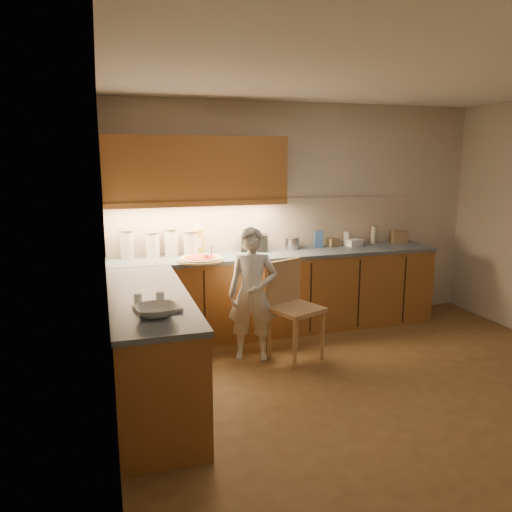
{
  "coord_description": "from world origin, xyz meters",
  "views": [
    {
      "loc": [
        -2.27,
        -3.52,
        2.0
      ],
      "look_at": [
        -0.8,
        1.2,
        1.0
      ],
      "focal_mm": 35.0,
      "sensor_mm": 36.0,
      "label": 1
    }
  ],
  "objects_px": {
    "oil_jug": "(197,241)",
    "pizza_on_board": "(201,259)",
    "child": "(252,294)",
    "wooden_chair": "(291,302)",
    "toaster": "(255,243)"
  },
  "relations": [
    {
      "from": "child",
      "to": "oil_jug",
      "type": "bearing_deg",
      "value": 133.89
    },
    {
      "from": "child",
      "to": "toaster",
      "type": "height_order",
      "value": "child"
    },
    {
      "from": "pizza_on_board",
      "to": "wooden_chair",
      "type": "height_order",
      "value": "pizza_on_board"
    },
    {
      "from": "oil_jug",
      "to": "toaster",
      "type": "relative_size",
      "value": 0.96
    },
    {
      "from": "pizza_on_board",
      "to": "oil_jug",
      "type": "xyz_separation_m",
      "value": [
        0.03,
        0.36,
        0.13
      ]
    },
    {
      "from": "child",
      "to": "wooden_chair",
      "type": "xyz_separation_m",
      "value": [
        0.38,
        -0.08,
        -0.1
      ]
    },
    {
      "from": "pizza_on_board",
      "to": "child",
      "type": "xyz_separation_m",
      "value": [
        0.41,
        -0.5,
        -0.28
      ]
    },
    {
      "from": "oil_jug",
      "to": "toaster",
      "type": "height_order",
      "value": "oil_jug"
    },
    {
      "from": "pizza_on_board",
      "to": "toaster",
      "type": "xyz_separation_m",
      "value": [
        0.7,
        0.36,
        0.08
      ]
    },
    {
      "from": "child",
      "to": "toaster",
      "type": "xyz_separation_m",
      "value": [
        0.28,
        0.86,
        0.36
      ]
    },
    {
      "from": "oil_jug",
      "to": "toaster",
      "type": "xyz_separation_m",
      "value": [
        0.66,
        0.01,
        -0.05
      ]
    },
    {
      "from": "oil_jug",
      "to": "pizza_on_board",
      "type": "bearing_deg",
      "value": -95.31
    },
    {
      "from": "wooden_chair",
      "to": "oil_jug",
      "type": "xyz_separation_m",
      "value": [
        -0.76,
        0.93,
        0.5
      ]
    },
    {
      "from": "oil_jug",
      "to": "toaster",
      "type": "bearing_deg",
      "value": 0.46
    },
    {
      "from": "pizza_on_board",
      "to": "toaster",
      "type": "bearing_deg",
      "value": 27.35
    }
  ]
}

